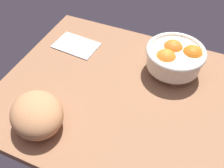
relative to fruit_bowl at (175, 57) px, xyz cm
name	(u,v)px	position (x,y,z in cm)	size (l,w,h in cm)	color
ground_plane	(114,92)	(-14.56, -15.29, -7.75)	(71.23, 62.27, 3.00)	#906242
fruit_bowl	(175,57)	(0.00, 0.00, 0.00)	(18.99, 18.99, 10.53)	silver
bread_loaf	(37,114)	(-28.56, -35.58, -1.64)	(15.80, 13.85, 9.22)	tan
napkin_folded	(76,45)	(-36.18, -1.01, -5.81)	(15.91, 10.47, 0.89)	silver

